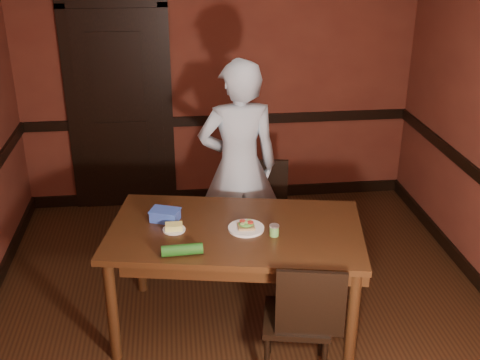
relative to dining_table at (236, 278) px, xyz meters
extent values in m
cube|color=black|center=(0.07, -0.01, -0.42)|extent=(4.00, 4.50, 0.01)
cube|color=#5C271B|center=(0.07, 2.24, 0.93)|extent=(4.00, 0.02, 2.70)
cube|color=black|center=(0.07, 2.23, 0.48)|extent=(4.00, 0.03, 0.10)
cube|color=black|center=(0.07, 2.23, -0.36)|extent=(4.00, 0.03, 0.12)
cube|color=black|center=(-0.93, 2.20, 0.61)|extent=(0.85, 0.04, 2.05)
cube|color=black|center=(-1.40, 2.22, 0.61)|extent=(0.10, 0.06, 2.15)
cube|color=black|center=(-0.45, 2.22, 0.61)|extent=(0.10, 0.06, 2.15)
cube|color=black|center=(-0.93, 2.22, 1.68)|extent=(1.05, 0.06, 0.10)
cube|color=black|center=(0.00, 0.00, 0.00)|extent=(1.93, 1.31, 0.83)
imported|color=#ADC4D6|center=(0.12, 0.89, 0.51)|extent=(0.70, 0.49, 1.84)
cylinder|color=white|center=(0.07, -0.02, 0.42)|extent=(0.25, 0.25, 0.01)
cube|color=#9E7E4C|center=(0.07, -0.02, 0.44)|extent=(0.12, 0.11, 0.02)
ellipsoid|color=#4B9838|center=(0.07, -0.02, 0.46)|extent=(0.11, 0.10, 0.02)
cylinder|color=#B02014|center=(0.05, -0.01, 0.48)|extent=(0.04, 0.04, 0.01)
cylinder|color=#B02014|center=(0.10, -0.03, 0.48)|extent=(0.04, 0.04, 0.01)
cylinder|color=#96BD61|center=(0.04, -0.05, 0.47)|extent=(0.03, 0.03, 0.01)
cylinder|color=#96BD61|center=(0.10, 0.00, 0.47)|extent=(0.03, 0.03, 0.01)
cylinder|color=#96BD61|center=(0.07, -0.02, 0.47)|extent=(0.03, 0.03, 0.01)
cylinder|color=#5A9945|center=(0.25, -0.13, 0.45)|extent=(0.06, 0.06, 0.07)
cylinder|color=silver|center=(0.25, -0.13, 0.49)|extent=(0.07, 0.07, 0.01)
cylinder|color=white|center=(-0.43, 0.02, 0.42)|extent=(0.16, 0.16, 0.01)
cube|color=#E0DD68|center=(-0.43, 0.02, 0.45)|extent=(0.12, 0.08, 0.04)
cube|color=blue|center=(-0.49, 0.18, 0.45)|extent=(0.23, 0.19, 0.08)
cube|color=blue|center=(-0.49, 0.18, 0.50)|extent=(0.24, 0.20, 0.01)
cylinder|color=#1A4D15|center=(-0.38, -0.32, 0.45)|extent=(0.27, 0.09, 0.08)
camera|label=1|loc=(-0.40, -3.70, 2.44)|focal=45.00mm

